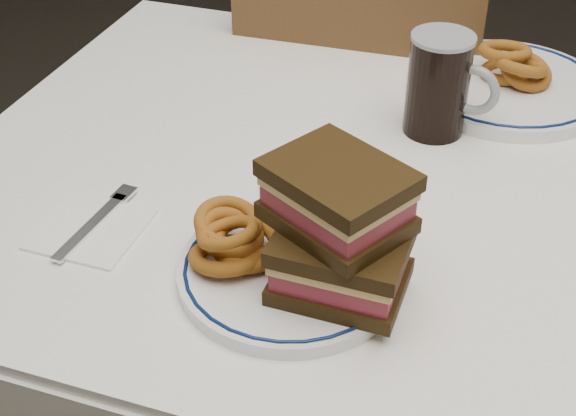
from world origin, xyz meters
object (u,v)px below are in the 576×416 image
(beer_mug, at_px, (440,84))
(far_plate, at_px, (507,86))
(chair_far, at_px, (360,144))
(main_plate, at_px, (290,270))
(reuben_sandwich, at_px, (339,230))

(beer_mug, distance_m, far_plate, 0.18)
(chair_far, distance_m, main_plate, 0.75)
(reuben_sandwich, xyz_separation_m, beer_mug, (0.04, 0.37, -0.01))
(reuben_sandwich, bearing_deg, far_plate, 76.72)
(chair_far, height_order, reuben_sandwich, reuben_sandwich)
(reuben_sandwich, relative_size, far_plate, 0.57)
(chair_far, xyz_separation_m, reuben_sandwich, (0.14, -0.71, 0.34))
(far_plate, bearing_deg, beer_mug, -119.74)
(main_plate, bearing_deg, reuben_sandwich, -8.50)
(chair_far, bearing_deg, beer_mug, -61.89)
(main_plate, height_order, far_plate, far_plate)
(chair_far, xyz_separation_m, far_plate, (0.26, -0.20, 0.27))
(chair_far, height_order, beer_mug, chair_far)
(main_plate, relative_size, far_plate, 0.83)
(chair_far, xyz_separation_m, beer_mug, (0.18, -0.34, 0.33))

